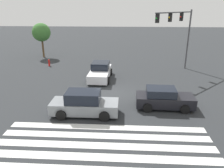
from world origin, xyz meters
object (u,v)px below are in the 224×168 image
at_px(traffic_signal_mast, 179,27).
at_px(car_2, 164,99).
at_px(car_1, 100,72).
at_px(car_3, 84,104).
at_px(fire_hydrant, 49,63).
at_px(tree_corner_a, 41,32).

distance_m(traffic_signal_mast, car_2, 10.67).
height_order(car_1, car_3, car_3).
bearing_deg(car_3, fire_hydrant, 118.19).
bearing_deg(car_1, fire_hydrant, -121.91).
height_order(traffic_signal_mast, car_3, traffic_signal_mast).
distance_m(car_3, fire_hydrant, 14.02).
xyz_separation_m(car_2, car_3, (-5.62, -1.40, 0.07)).
bearing_deg(tree_corner_a, traffic_signal_mast, -20.24).
distance_m(car_2, car_3, 5.80).
height_order(car_1, car_2, car_1).
relative_size(car_1, car_2, 1.14).
relative_size(car_1, car_3, 1.04).
height_order(traffic_signal_mast, car_2, traffic_signal_mast).
bearing_deg(tree_corner_a, car_3, -62.24).
bearing_deg(traffic_signal_mast, car_2, 28.42).
bearing_deg(fire_hydrant, car_2, -41.80).
bearing_deg(car_1, tree_corner_a, -133.74).
bearing_deg(car_3, tree_corner_a, 117.73).
xyz_separation_m(traffic_signal_mast, tree_corner_a, (-17.48, 6.44, -1.44)).
height_order(car_3, tree_corner_a, tree_corner_a).
xyz_separation_m(car_3, fire_hydrant, (-6.63, 12.35, -0.35)).
distance_m(traffic_signal_mast, car_1, 9.66).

